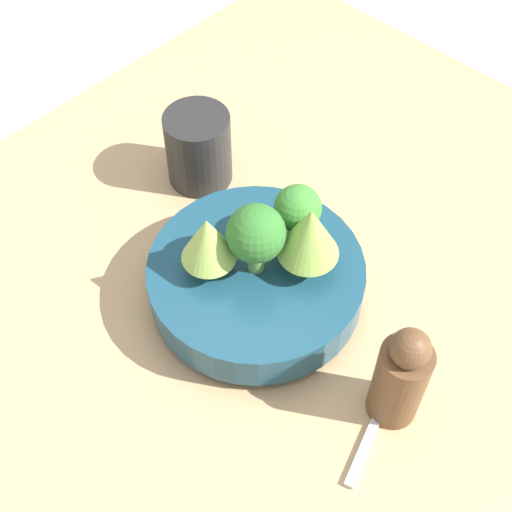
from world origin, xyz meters
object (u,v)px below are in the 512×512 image
Objects in this scene: pepper_mill at (401,377)px; fork at (381,408)px; cup at (199,148)px; bowl at (256,280)px.

pepper_mill is 0.06m from fork.
cup reaches higher than fork.
bowl is at bearing -115.92° from cup.
fork is at bearing 148.99° from pepper_mill.
cup is at bearing 74.75° from fork.
cup is 0.57× the size of fork.
cup is (0.09, 0.19, 0.02)m from bowl.
bowl is 0.20m from fork.
bowl reaches higher than fork.
pepper_mill is (-0.00, -0.20, 0.03)m from bowl.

